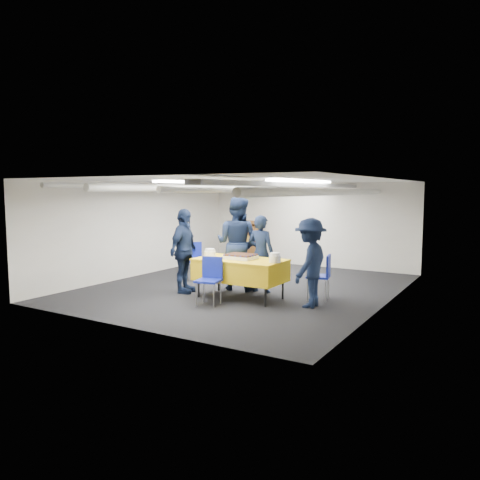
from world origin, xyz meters
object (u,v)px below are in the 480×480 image
podium (251,242)px  sailor_a (261,254)px  chair_left (194,257)px  sheet_cake (241,256)px  sailor_b (237,243)px  sailor_d (310,263)px  chair_near (210,276)px  chair_right (323,272)px  sailor_c (184,251)px  serving_table (240,270)px

podium → sailor_a: sailor_a is taller
chair_left → sailor_a: size_ratio=0.55×
sheet_cake → sailor_b: sailor_b is taller
sailor_a → sailor_d: (1.34, -0.63, 0.00)m
chair_near → sailor_b: (-0.26, 1.37, 0.45)m
chair_near → sailor_d: (1.65, 0.76, 0.27)m
sheet_cake → sailor_a: (0.08, 0.68, -0.02)m
sheet_cake → chair_right: (1.42, 0.67, -0.29)m
sailor_b → podium: bearing=-69.8°
podium → chair_right: (3.46, -3.28, -0.08)m
podium → chair_near: podium is taller
chair_right → sheet_cake: bearing=-154.6°
chair_right → sailor_c: sailor_c is taller
serving_table → chair_right: 1.58m
chair_near → serving_table: bearing=71.6°
sheet_cake → sailor_a: 0.69m
chair_right → sailor_d: (-0.01, -0.62, 0.27)m
sheet_cake → podium: podium is taller
serving_table → chair_left: (-1.95, 1.13, -0.03)m
serving_table → chair_left: bearing=149.8°
chair_near → sailor_a: (0.31, 1.39, 0.27)m
sheet_cake → sailor_d: size_ratio=0.36×
chair_right → sailor_c: bearing=-162.5°
sailor_c → chair_left: bearing=17.0°
sheet_cake → chair_right: size_ratio=0.65×
chair_left → sailor_c: 1.51m
chair_near → sailor_d: sailor_d is taller
serving_table → sailor_c: size_ratio=1.00×
chair_near → chair_right: 2.15m
podium → sailor_a: 3.90m
sailor_d → chair_right: bearing=178.2°
chair_near → chair_right: same height
sailor_a → serving_table: bearing=82.7°
serving_table → sailor_a: bearing=83.9°
chair_left → sailor_c: bearing=-61.5°
podium → chair_left: bearing=-88.2°
serving_table → sheet_cake: (-0.00, 0.01, 0.26)m
sailor_b → sailor_c: sailor_b is taller
podium → sailor_c: 4.21m
sailor_a → sailor_d: bearing=153.7°
sheet_cake → sailor_b: 0.84m
chair_near → sailor_b: size_ratio=0.44×
sailor_c → serving_table: bearing=-94.2°
chair_near → podium: bearing=111.2°
chair_near → chair_left: (-1.72, 1.82, 0.00)m
sailor_a → sheet_cake: bearing=82.5°
chair_near → sailor_a: sailor_a is taller
sailor_a → sailor_c: (-1.32, -0.85, 0.06)m
podium → chair_right: bearing=-43.5°
chair_right → sailor_d: 0.68m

